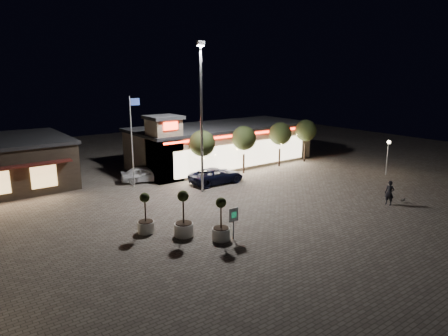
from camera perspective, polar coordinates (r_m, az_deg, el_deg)
ground at (r=27.01m, az=2.84°, el=-8.17°), size 90.00×90.00×0.00m
retail_building at (r=44.12m, az=-0.62°, el=3.42°), size 20.40×8.40×6.10m
floodlight_pole at (r=32.86m, az=-3.25°, el=8.35°), size 0.60×0.40×12.38m
flagpole at (r=35.65m, az=-12.94°, el=4.76°), size 0.95×0.10×8.00m
lamp_post_east at (r=42.52m, az=22.39°, el=2.33°), size 0.36×0.36×3.48m
string_tree_a at (r=36.89m, az=-3.15°, el=3.51°), size 2.42×2.42×4.79m
string_tree_b at (r=39.83m, az=2.87°, el=4.26°), size 2.42×2.42×4.79m
string_tree_c at (r=43.14m, az=8.03°, el=4.87°), size 2.42×2.42×4.79m
string_tree_d at (r=46.02m, az=11.60°, el=5.27°), size 2.42×2.42×4.79m
pickup_truck at (r=36.68m, az=-1.07°, el=-1.07°), size 5.26×2.55×1.44m
white_sedan at (r=37.89m, az=-11.35°, el=-0.86°), size 4.58×2.97×1.45m
pedestrian at (r=33.20m, az=22.56°, el=-3.31°), size 0.57×0.76×1.90m
dog at (r=34.38m, az=24.23°, el=-4.13°), size 0.47×0.17×0.25m
planter_left at (r=26.05m, az=-11.12°, el=-7.34°), size 1.08×1.08×2.65m
planter_mid at (r=24.51m, az=-0.43°, el=-8.40°), size 1.10×1.10×2.70m
planter_right at (r=25.18m, az=-5.78°, el=-7.66°), size 1.20×1.20×2.95m
valet_sign at (r=24.38m, az=1.38°, el=-7.07°), size 0.66×0.09×2.01m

